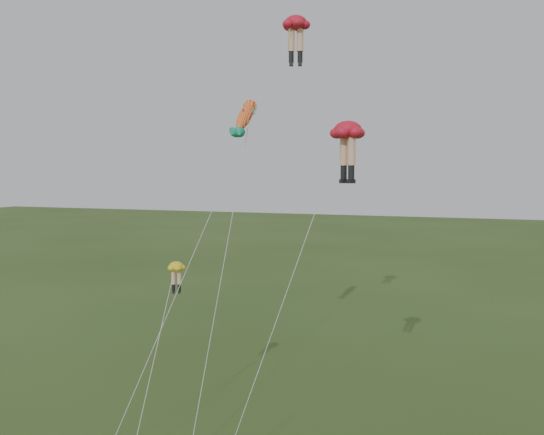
% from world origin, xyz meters
% --- Properties ---
extents(legs_kite_red_high, '(6.28, 13.31, 22.34)m').
position_xyz_m(legs_kite_red_high, '(2.50, 10.56, 21.46)').
color(legs_kite_red_high, red).
rests_on(legs_kite_red_high, ground).
extents(legs_kite_red_mid, '(5.83, 4.73, 15.38)m').
position_xyz_m(legs_kite_red_mid, '(7.64, 2.38, 14.60)').
color(legs_kite_red_mid, red).
rests_on(legs_kite_red_mid, ground).
extents(legs_kite_yellow, '(1.30, 5.76, 8.50)m').
position_xyz_m(legs_kite_yellow, '(-1.37, 2.80, 7.78)').
color(legs_kite_yellow, yellow).
rests_on(legs_kite_yellow, ground).
extents(fish_kite, '(2.34, 12.53, 17.82)m').
position_xyz_m(fish_kite, '(-0.43, 10.02, 16.40)').
color(fish_kite, '#FFAD20').
rests_on(fish_kite, ground).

